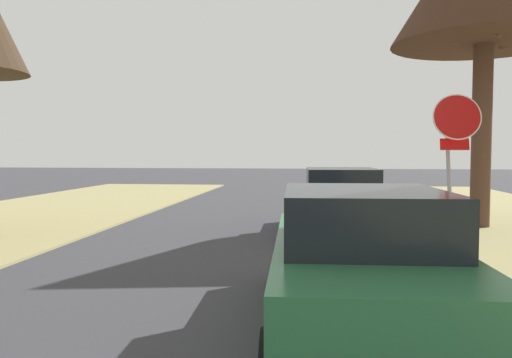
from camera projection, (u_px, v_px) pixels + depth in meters
stop_sign_far at (455, 141)px, 8.48m from camera, size 0.81×0.73×2.91m
parked_sedan_green at (361, 267)px, 5.33m from camera, size 2.09×4.47×1.57m
parked_sedan_navy at (340, 203)px, 11.90m from camera, size 2.09×4.47×1.57m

